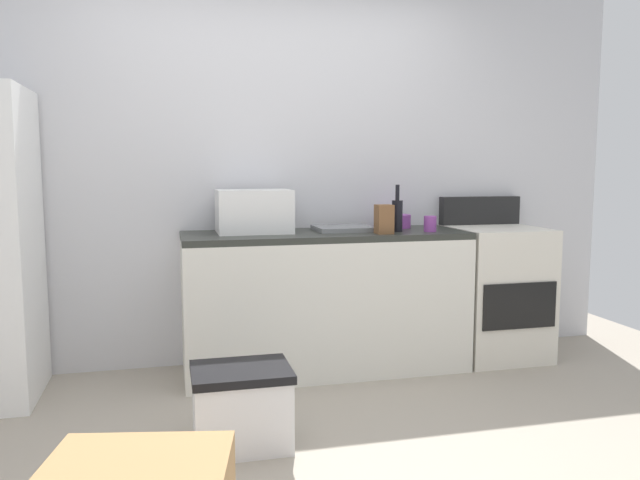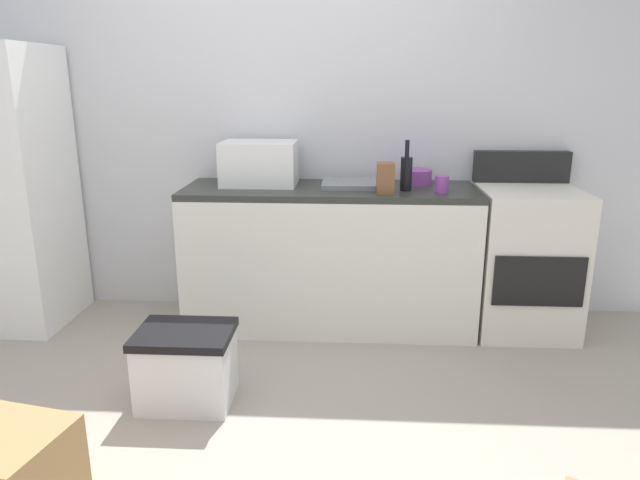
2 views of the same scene
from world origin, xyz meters
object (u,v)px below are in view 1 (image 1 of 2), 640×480
object	(u,v)px
stove_oven	(495,290)
wine_bottle	(397,214)
knife_block	(384,219)
storage_bin	(242,407)
coffee_mug	(430,224)
microwave	(254,211)
mixing_bowl	(397,221)

from	to	relation	value
stove_oven	wine_bottle	distance (m)	0.94
knife_block	storage_bin	distance (m)	1.51
coffee_mug	storage_bin	bearing A→B (deg)	-146.88
microwave	mixing_bowl	xyz separation A→B (m)	(0.99, 0.08, -0.09)
stove_oven	mixing_bowl	size ratio (longest dim) A/B	5.79
microwave	knife_block	size ratio (longest dim) A/B	2.56
wine_bottle	coffee_mug	distance (m)	0.22
coffee_mug	knife_block	bearing A→B (deg)	-171.25
coffee_mug	mixing_bowl	xyz separation A→B (m)	(-0.12, 0.29, -0.00)
microwave	coffee_mug	bearing A→B (deg)	-10.65
stove_oven	wine_bottle	xyz separation A→B (m)	(-0.76, -0.08, 0.54)
wine_bottle	mixing_bowl	xyz separation A→B (m)	(0.09, 0.24, -0.06)
coffee_mug	mixing_bowl	size ratio (longest dim) A/B	0.53
microwave	knife_block	world-z (taller)	microwave
knife_block	mixing_bowl	world-z (taller)	knife_block
microwave	knife_block	xyz separation A→B (m)	(0.77, -0.26, -0.05)
mixing_bowl	storage_bin	bearing A→B (deg)	-136.21
mixing_bowl	storage_bin	distance (m)	1.83
knife_block	mixing_bowl	size ratio (longest dim) A/B	0.95
wine_bottle	coffee_mug	xyz separation A→B (m)	(0.20, -0.06, -0.06)
stove_oven	coffee_mug	world-z (taller)	stove_oven
stove_oven	mixing_bowl	world-z (taller)	stove_oven
wine_bottle	mixing_bowl	size ratio (longest dim) A/B	1.58
wine_bottle	knife_block	bearing A→B (deg)	-139.68
wine_bottle	mixing_bowl	world-z (taller)	wine_bottle
stove_oven	mixing_bowl	xyz separation A→B (m)	(-0.68, 0.15, 0.48)
wine_bottle	coffee_mug	size ratio (longest dim) A/B	3.00
coffee_mug	storage_bin	distance (m)	1.75
stove_oven	microwave	bearing A→B (deg)	177.69
storage_bin	coffee_mug	bearing A→B (deg)	33.12
coffee_mug	mixing_bowl	world-z (taller)	coffee_mug
microwave	mixing_bowl	world-z (taller)	microwave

